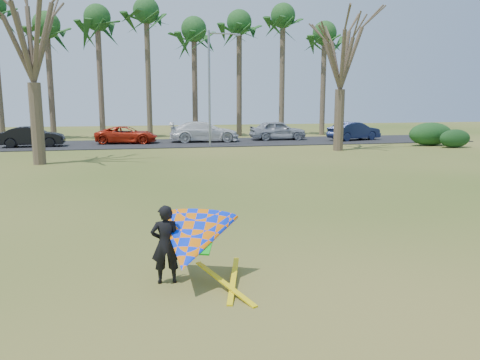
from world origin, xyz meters
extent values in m
plane|color=#285011|center=(0.00, 0.00, 0.00)|extent=(100.00, 100.00, 0.00)
cube|color=black|center=(0.00, 25.00, 0.03)|extent=(46.00, 7.00, 0.06)
cylinder|color=#4D3C2E|center=(-10.00, 31.00, 4.50)|extent=(0.48, 0.48, 9.00)
ellipsoid|color=#1F4D1B|center=(-10.00, 31.00, 9.30)|extent=(4.84, 4.84, 3.08)
cylinder|color=brown|center=(-6.00, 31.00, 4.85)|extent=(0.48, 0.48, 9.70)
ellipsoid|color=#194719|center=(-6.00, 31.00, 10.00)|extent=(4.84, 4.84, 3.08)
cylinder|color=brown|center=(-2.00, 31.00, 5.20)|extent=(0.48, 0.48, 10.40)
ellipsoid|color=#19461B|center=(-2.00, 31.00, 10.70)|extent=(4.84, 4.84, 3.08)
cylinder|color=#4A3B2C|center=(2.00, 31.00, 4.50)|extent=(0.48, 0.48, 9.00)
ellipsoid|color=#18451B|center=(2.00, 31.00, 9.30)|extent=(4.84, 4.84, 3.08)
cylinder|color=brown|center=(6.00, 31.00, 4.85)|extent=(0.48, 0.48, 9.70)
ellipsoid|color=#1D4A1A|center=(6.00, 31.00, 10.00)|extent=(4.84, 4.84, 3.08)
cylinder|color=brown|center=(10.00, 31.00, 5.20)|extent=(0.48, 0.48, 10.40)
ellipsoid|color=#1D491A|center=(10.00, 31.00, 10.70)|extent=(4.84, 4.84, 3.08)
cylinder|color=#4D3C2E|center=(14.00, 31.00, 4.50)|extent=(0.48, 0.48, 9.00)
ellipsoid|color=#1A4B1B|center=(14.00, 31.00, 9.30)|extent=(4.84, 4.84, 3.08)
cylinder|color=#443629|center=(-8.00, 15.00, 2.10)|extent=(0.64, 0.64, 4.20)
cylinder|color=#47392A|center=(10.00, 18.00, 1.99)|extent=(0.64, 0.64, 3.99)
cylinder|color=gray|center=(2.00, 22.00, 4.00)|extent=(0.16, 0.16, 8.00)
cylinder|color=gray|center=(3.00, 22.00, 7.80)|extent=(2.00, 0.10, 0.10)
cube|color=gray|center=(4.00, 22.00, 7.75)|extent=(0.40, 0.18, 0.12)
ellipsoid|color=#163E18|center=(17.93, 19.69, 0.84)|extent=(3.37, 1.53, 1.68)
ellipsoid|color=#123415|center=(18.73, 18.02, 0.64)|extent=(2.31, 1.08, 1.28)
imported|color=black|center=(-10.24, 24.11, 0.76)|extent=(4.32, 1.64, 1.40)
imported|color=#B7230E|center=(-3.84, 25.39, 0.70)|extent=(4.80, 2.64, 1.28)
imported|color=white|center=(2.06, 25.48, 0.84)|extent=(5.51, 2.52, 1.56)
imported|color=#A0A5AE|center=(8.18, 25.99, 0.84)|extent=(4.58, 1.87, 1.56)
imported|color=#162043|center=(14.18, 24.45, 0.79)|extent=(4.69, 2.72, 1.46)
imported|color=black|center=(-2.35, -2.48, 0.74)|extent=(0.55, 0.36, 1.49)
cone|color=#052DFF|center=(-1.90, -2.73, 0.85)|extent=(2.13, 2.39, 2.02)
cube|color=#0CBF19|center=(-1.78, -2.81, 0.80)|extent=(0.62, 0.60, 0.24)
cube|color=yellow|center=(-1.35, -3.08, 0.01)|extent=(0.85, 1.66, 0.28)
cube|color=yellow|center=(-1.15, -2.88, 0.01)|extent=(0.56, 1.76, 0.22)
camera|label=1|loc=(-2.70, -10.91, 3.41)|focal=35.00mm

